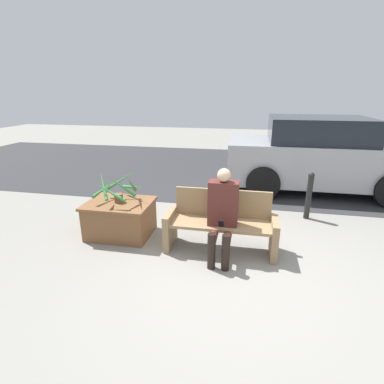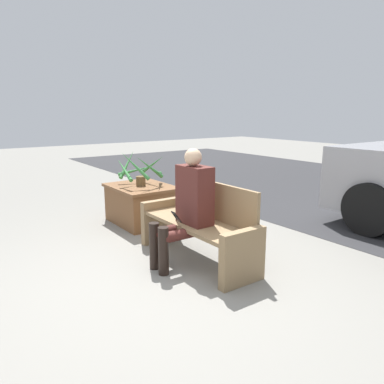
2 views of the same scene
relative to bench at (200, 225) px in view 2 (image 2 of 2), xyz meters
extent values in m
plane|color=gray|center=(0.30, -0.63, -0.39)|extent=(30.00, 30.00, 0.00)
cube|color=#8C704C|center=(-0.73, -0.05, -0.12)|extent=(0.09, 0.51, 0.53)
cube|color=#8C704C|center=(0.73, -0.05, -0.12)|extent=(0.09, 0.51, 0.53)
cube|color=#8C704C|center=(0.00, -0.05, 0.02)|extent=(1.37, 0.47, 0.04)
cube|color=#8C704C|center=(0.00, 0.18, 0.24)|extent=(1.37, 0.04, 0.41)
cube|color=#51231E|center=(0.03, -0.09, 0.34)|extent=(0.40, 0.22, 0.61)
sphere|color=tan|center=(0.03, -0.11, 0.74)|extent=(0.18, 0.18, 0.18)
cylinder|color=#51231E|center=(-0.06, -0.31, -0.02)|extent=(0.11, 0.44, 0.11)
cylinder|color=#51231E|center=(0.12, -0.31, -0.02)|extent=(0.11, 0.44, 0.11)
cylinder|color=black|center=(-0.06, -0.53, -0.15)|extent=(0.10, 0.10, 0.49)
cylinder|color=black|center=(0.12, -0.53, -0.15)|extent=(0.10, 0.10, 0.49)
cube|color=black|center=(0.03, -0.32, 0.15)|extent=(0.07, 0.09, 0.12)
cube|color=brown|center=(-1.58, 0.13, -0.12)|extent=(0.94, 0.73, 0.55)
cube|color=brown|center=(-1.58, 0.13, 0.14)|extent=(0.99, 0.78, 0.04)
cylinder|color=brown|center=(-1.58, 0.13, 0.22)|extent=(0.13, 0.13, 0.13)
cone|color=#387F3D|center=(-1.37, 0.16, 0.45)|extent=(0.12, 0.46, 0.36)
cone|color=#387F3D|center=(-1.44, 0.35, 0.34)|extent=(0.47, 0.35, 0.16)
cone|color=#387F3D|center=(-1.64, 0.35, 0.43)|extent=(0.48, 0.17, 0.32)
cone|color=#387F3D|center=(-1.84, 0.19, 0.34)|extent=(0.16, 0.53, 0.15)
cone|color=#387F3D|center=(-1.75, 0.01, 0.46)|extent=(0.31, 0.39, 0.38)
cone|color=#387F3D|center=(-1.60, -0.11, 0.41)|extent=(0.50, 0.09, 0.28)
cone|color=#387F3D|center=(-1.46, -0.01, 0.47)|extent=(0.36, 0.32, 0.40)
cylinder|color=black|center=(0.64, 2.24, -0.04)|extent=(0.70, 0.18, 0.70)
camera|label=1|loc=(0.35, -3.85, 1.78)|focal=28.00mm
camera|label=2|loc=(3.09, -2.32, 1.20)|focal=35.00mm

